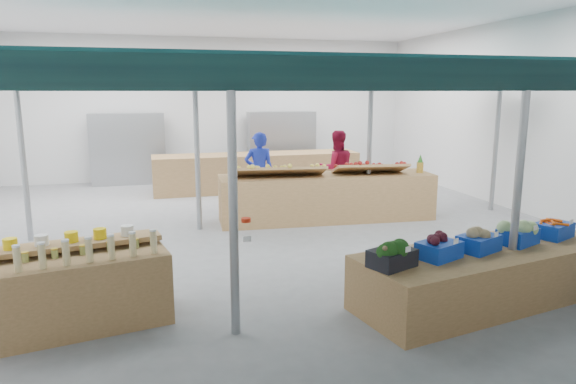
% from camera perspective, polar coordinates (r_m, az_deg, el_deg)
% --- Properties ---
extents(floor, '(13.00, 13.00, 0.00)m').
position_cam_1_polar(floor, '(9.77, -3.65, -4.49)').
color(floor, slate).
rests_on(floor, ground).
extents(hall, '(13.00, 13.00, 13.00)m').
position_cam_1_polar(hall, '(10.82, -5.31, 11.18)').
color(hall, silver).
rests_on(hall, ground).
extents(pole_grid, '(10.00, 4.60, 3.00)m').
position_cam_1_polar(pole_grid, '(7.94, 3.97, 5.22)').
color(pole_grid, gray).
rests_on(pole_grid, floor).
extents(awnings, '(9.50, 7.08, 0.30)m').
position_cam_1_polar(awnings, '(7.90, 4.07, 12.22)').
color(awnings, black).
rests_on(awnings, pole_grid).
extents(back_shelving_left, '(2.00, 0.50, 2.00)m').
position_cam_1_polar(back_shelving_left, '(15.34, -17.32, 4.54)').
color(back_shelving_left, '#B23F33').
rests_on(back_shelving_left, floor).
extents(back_shelving_right, '(2.00, 0.50, 2.00)m').
position_cam_1_polar(back_shelving_right, '(15.78, -0.73, 5.21)').
color(back_shelving_right, '#B23F33').
rests_on(back_shelving_right, floor).
extents(bottle_shelf, '(1.99, 1.44, 1.11)m').
position_cam_1_polar(bottle_shelf, '(6.34, -21.89, -9.78)').
color(bottle_shelf, brown).
rests_on(bottle_shelf, floor).
extents(veg_counter, '(3.69, 1.86, 0.69)m').
position_cam_1_polar(veg_counter, '(7.05, 21.29, -8.56)').
color(veg_counter, brown).
rests_on(veg_counter, floor).
extents(fruit_counter, '(4.45, 1.30, 0.94)m').
position_cam_1_polar(fruit_counter, '(10.63, 4.34, -0.59)').
color(fruit_counter, brown).
rests_on(fruit_counter, floor).
extents(far_counter, '(5.49, 1.16, 0.99)m').
position_cam_1_polar(far_counter, '(13.86, -3.45, 2.25)').
color(far_counter, brown).
rests_on(far_counter, floor).
extents(vendor_left, '(0.67, 0.46, 1.76)m').
position_cam_1_polar(vendor_left, '(11.30, -3.23, 2.22)').
color(vendor_left, '#1C2EB7').
rests_on(vendor_left, floor).
extents(vendor_right, '(0.89, 0.72, 1.76)m').
position_cam_1_polar(vendor_right, '(11.78, 5.39, 2.55)').
color(vendor_right, maroon).
rests_on(vendor_right, floor).
extents(crate_broccoli, '(0.60, 0.52, 0.35)m').
position_cam_1_polar(crate_broccoli, '(5.90, 11.50, -6.68)').
color(crate_broccoli, black).
rests_on(crate_broccoli, veg_counter).
extents(crate_beets, '(0.60, 0.52, 0.29)m').
position_cam_1_polar(crate_beets, '(6.33, 16.45, -5.91)').
color(crate_beets, '#0F39AA').
rests_on(crate_beets, veg_counter).
extents(crate_celeriac, '(0.60, 0.52, 0.31)m').
position_cam_1_polar(crate_celeriac, '(6.77, 20.45, -4.98)').
color(crate_celeriac, '#0F39AA').
rests_on(crate_celeriac, veg_counter).
extents(crate_cabbage, '(0.60, 0.52, 0.35)m').
position_cam_1_polar(crate_cabbage, '(7.27, 24.20, -4.06)').
color(crate_cabbage, '#0F39AA').
rests_on(crate_cabbage, veg_counter).
extents(crate_carrots, '(0.60, 0.52, 0.29)m').
position_cam_1_polar(crate_carrots, '(7.81, 27.41, -3.69)').
color(crate_carrots, '#0F39AA').
rests_on(crate_carrots, veg_counter).
extents(sparrow, '(0.12, 0.09, 0.11)m').
position_cam_1_polar(sparrow, '(5.69, 11.01, -6.38)').
color(sparrow, brown).
rests_on(sparrow, crate_broccoli).
extents(pole_ribbon, '(0.12, 0.12, 0.28)m').
position_cam_1_polar(pole_ribbon, '(6.21, -4.68, -3.32)').
color(pole_ribbon, '#AF210B').
rests_on(pole_ribbon, pole_grid).
extents(apple_heap_yellow, '(1.97, 0.92, 0.27)m').
position_cam_1_polar(apple_heap_yellow, '(10.19, -1.14, 2.56)').
color(apple_heap_yellow, '#997247').
rests_on(apple_heap_yellow, fruit_counter).
extents(apple_heap_red, '(1.57, 0.87, 0.27)m').
position_cam_1_polar(apple_heap_red, '(10.70, 9.14, 2.83)').
color(apple_heap_red, '#997247').
rests_on(apple_heap_red, fruit_counter).
extents(pineapple, '(0.14, 0.14, 0.39)m').
position_cam_1_polar(pineapple, '(11.13, 14.47, 3.02)').
color(pineapple, '#8C6019').
rests_on(pineapple, fruit_counter).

